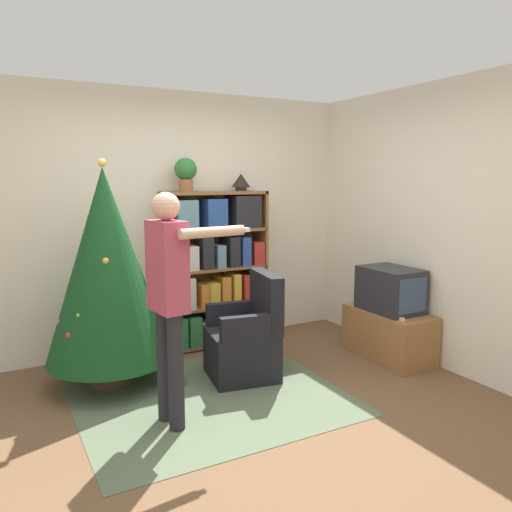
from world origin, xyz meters
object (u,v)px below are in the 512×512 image
(christmas_tree, at_px, (107,266))
(potted_plant, at_px, (186,172))
(armchair, at_px, (246,341))
(table_lamp, at_px, (241,181))
(television, at_px, (390,290))
(standing_person, at_px, (169,290))
(bookshelf, at_px, (216,272))

(christmas_tree, height_order, potted_plant, potted_plant)
(armchair, relative_size, table_lamp, 4.60)
(armchair, xyz_separation_m, potted_plant, (-0.18, 0.94, 1.47))
(television, bearing_deg, table_lamp, 130.47)
(potted_plant, bearing_deg, standing_person, -115.04)
(bookshelf, bearing_deg, television, -41.77)
(table_lamp, bearing_deg, standing_person, -131.37)
(potted_plant, height_order, table_lamp, potted_plant)
(potted_plant, bearing_deg, bookshelf, -2.21)
(television, bearing_deg, standing_person, -172.97)
(armchair, bearing_deg, bookshelf, -178.51)
(table_lamp, bearing_deg, potted_plant, 180.00)
(armchair, bearing_deg, table_lamp, 164.80)
(armchair, bearing_deg, standing_person, -49.27)
(standing_person, relative_size, table_lamp, 8.22)
(table_lamp, bearing_deg, bookshelf, -177.77)
(armchair, bearing_deg, television, 89.90)
(bookshelf, xyz_separation_m, armchair, (-0.13, -0.93, -0.45))
(bookshelf, height_order, armchair, bookshelf)
(armchair, distance_m, potted_plant, 1.75)
(christmas_tree, height_order, table_lamp, christmas_tree)
(christmas_tree, xyz_separation_m, standing_person, (0.22, -0.94, -0.04))
(standing_person, bearing_deg, table_lamp, 131.54)
(television, relative_size, standing_person, 0.35)
(armchair, height_order, standing_person, standing_person)
(christmas_tree, bearing_deg, potted_plant, 30.19)
(armchair, xyz_separation_m, table_lamp, (0.43, 0.94, 1.38))
(television, height_order, christmas_tree, christmas_tree)
(bookshelf, relative_size, potted_plant, 4.87)
(bookshelf, xyz_separation_m, table_lamp, (0.30, 0.01, 0.93))
(bookshelf, relative_size, table_lamp, 8.02)
(television, bearing_deg, bookshelf, 138.23)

